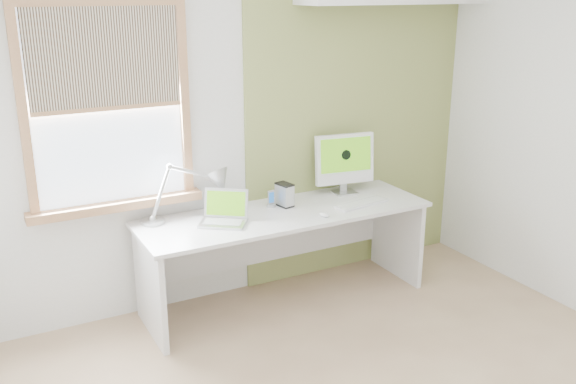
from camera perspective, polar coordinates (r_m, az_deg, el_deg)
room at (r=3.35m, az=8.47°, el=0.04°), size 4.04×3.54×2.64m
accent_wall at (r=5.29m, az=6.11°, el=6.68°), size 2.00×0.02×2.60m
window at (r=4.43m, az=-15.76°, el=7.18°), size 1.20×0.14×1.42m
desk at (r=4.84m, az=-0.59°, el=-3.73°), size 2.20×0.70×0.73m
desk_lamp at (r=4.62m, az=-7.22°, el=0.50°), size 0.73×0.29×0.41m
laptop at (r=4.52m, az=-5.72°, el=-2.03°), size 0.40×0.39×0.22m
phone_dock at (r=4.82m, az=-1.52°, el=-0.91°), size 0.08×0.08×0.13m
external_drive at (r=4.82m, az=-0.31°, el=-0.25°), size 0.11×0.15×0.18m
imac at (r=5.11m, az=5.07°, el=2.85°), size 0.50×0.19×0.48m
keyboard at (r=4.90m, az=6.60°, el=-1.02°), size 0.47×0.19×0.02m
mouse at (r=4.62m, az=3.27°, el=-2.04°), size 0.07×0.10×0.03m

